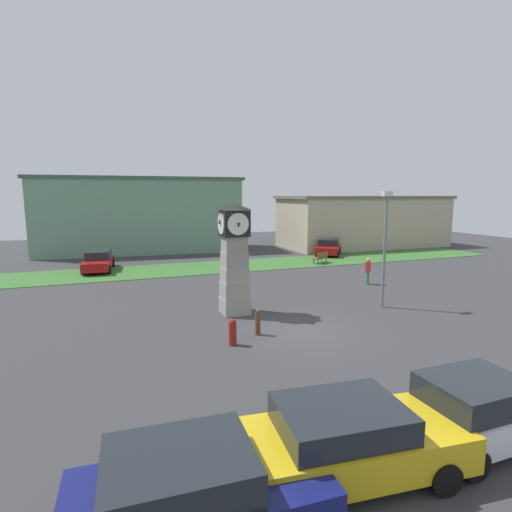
% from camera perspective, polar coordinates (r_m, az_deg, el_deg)
% --- Properties ---
extents(ground_plane, '(83.41, 83.41, 0.00)m').
position_cam_1_polar(ground_plane, '(16.79, 6.34, -10.54)').
color(ground_plane, '#38383A').
extents(clock_tower, '(1.55, 1.66, 5.16)m').
position_cam_1_polar(clock_tower, '(18.47, -3.11, -0.37)').
color(clock_tower, gray).
rests_on(clock_tower, ground_plane).
extents(bollard_near_tower, '(0.29, 0.29, 1.01)m').
position_cam_1_polar(bollard_near_tower, '(15.04, -3.37, -10.75)').
color(bollard_near_tower, maroon).
rests_on(bollard_near_tower, ground_plane).
extents(bollard_mid_row, '(0.22, 0.22, 1.05)m').
position_cam_1_polar(bollard_mid_row, '(16.05, 0.26, -9.39)').
color(bollard_mid_row, brown).
rests_on(bollard_mid_row, ground_plane).
extents(car_navy_sedan, '(4.40, 2.24, 1.49)m').
position_cam_1_polar(car_navy_sedan, '(7.60, -8.89, -30.21)').
color(car_navy_sedan, navy).
rests_on(car_navy_sedan, ground_plane).
extents(car_near_tower, '(4.56, 2.37, 1.52)m').
position_cam_1_polar(car_near_tower, '(8.82, 13.46, -24.04)').
color(car_near_tower, gold).
rests_on(car_near_tower, ground_plane).
extents(car_by_building, '(3.88, 1.97, 1.56)m').
position_cam_1_polar(car_by_building, '(10.75, 29.38, -18.61)').
color(car_by_building, silver).
rests_on(car_by_building, ground_plane).
extents(car_silver_hatch, '(4.10, 4.65, 1.48)m').
position_cam_1_polar(car_silver_hatch, '(37.52, 10.34, 1.29)').
color(car_silver_hatch, '#A51111').
rests_on(car_silver_hatch, ground_plane).
extents(car_end_of_row, '(2.26, 4.74, 1.47)m').
position_cam_1_polar(car_end_of_row, '(31.48, -21.57, -0.60)').
color(car_end_of_row, '#A51111').
rests_on(car_end_of_row, ground_plane).
extents(bench, '(1.65, 1.27, 0.90)m').
position_cam_1_polar(bench, '(32.75, 9.26, -0.16)').
color(bench, brown).
rests_on(bench, ground_plane).
extents(pedestrian_near_bench, '(0.46, 0.44, 1.66)m').
position_cam_1_polar(pedestrian_near_bench, '(25.71, 15.70, -1.85)').
color(pedestrian_near_bench, '#338C4C').
rests_on(pedestrian_near_bench, ground_plane).
extents(street_lamp_near_road, '(0.50, 0.24, 5.70)m').
position_cam_1_polar(street_lamp_near_road, '(20.30, 17.95, 2.11)').
color(street_lamp_near_road, slate).
rests_on(street_lamp_near_road, ground_plane).
extents(warehouse_blue_far, '(19.67, 8.03, 7.18)m').
position_cam_1_polar(warehouse_blue_far, '(40.70, -16.07, 5.69)').
color(warehouse_blue_far, gray).
rests_on(warehouse_blue_far, ground_plane).
extents(storefront_low_left, '(17.78, 7.96, 5.41)m').
position_cam_1_polar(storefront_low_left, '(44.76, 15.00, 4.84)').
color(storefront_low_left, '#B7A88E').
rests_on(storefront_low_left, ground_plane).
extents(grass_verge_far, '(50.05, 5.36, 0.04)m').
position_cam_1_polar(grass_verge_far, '(30.89, -5.73, -1.58)').
color(grass_verge_far, '#386B2D').
rests_on(grass_verge_far, ground_plane).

